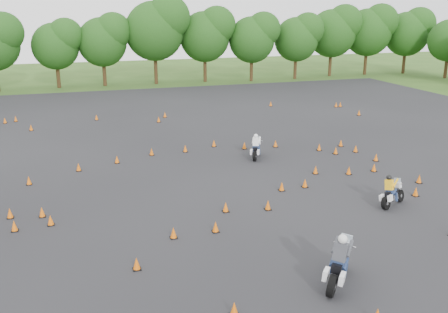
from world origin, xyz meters
TOP-DOWN VIEW (x-y plane):
  - ground at (0.00, 0.00)m, footprint 140.00×140.00m
  - asphalt_pad at (0.00, 6.00)m, footprint 62.00×62.00m
  - treeline at (0.40, 35.71)m, footprint 86.75×32.11m
  - traffic_cones at (-0.03, 5.55)m, footprint 36.29×33.18m
  - rider_grey at (0.29, -7.84)m, footprint 2.25×2.39m
  - rider_yellow at (6.44, -2.47)m, footprint 2.06×1.48m
  - rider_white at (3.08, 6.93)m, footprint 1.56×2.11m

SIDE VIEW (x-z plane):
  - ground at x=0.00m, z-range 0.00..0.00m
  - asphalt_pad at x=0.00m, z-range 0.01..0.01m
  - traffic_cones at x=-0.03m, z-range 0.01..0.46m
  - rider_yellow at x=6.44m, z-range 0.00..1.55m
  - rider_white at x=3.08m, z-range 0.00..1.60m
  - rider_grey at x=0.29m, z-range 0.00..1.95m
  - treeline at x=0.40m, z-range -0.95..10.14m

